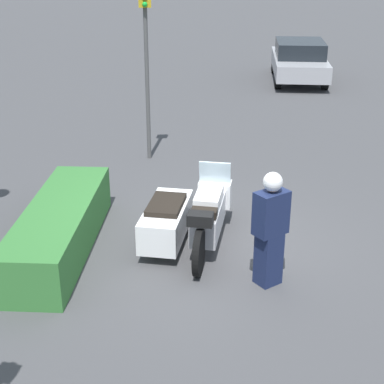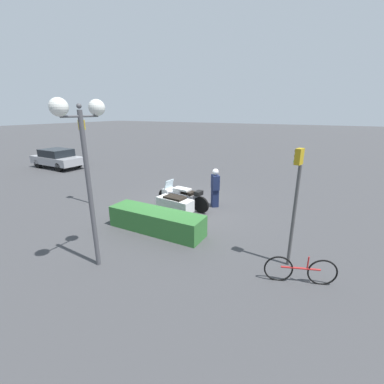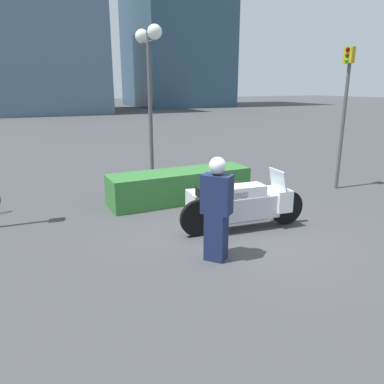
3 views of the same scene
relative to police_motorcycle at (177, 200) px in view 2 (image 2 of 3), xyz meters
name	(u,v)px [view 2 (image 2 of 3)]	position (x,y,z in m)	size (l,w,h in m)	color
ground_plane	(185,208)	(-0.21, -0.38, -0.48)	(160.00, 160.00, 0.00)	#424244
police_motorcycle	(177,200)	(0.00, 0.00, 0.00)	(2.67, 1.47, 1.18)	black
officer_rider	(215,187)	(-1.23, -1.25, 0.43)	(0.51, 0.54, 1.72)	#192347
hedge_bush_curbside	(156,221)	(-0.39, 2.01, -0.10)	(3.55, 0.96, 0.76)	#337033
twin_lamp_post	(83,136)	(-0.20, 4.51, 3.05)	(0.40, 1.44, 4.38)	#4C4C51
traffic_light_near	(84,151)	(4.00, 1.11, 1.95)	(0.23, 0.27, 3.74)	#4C4C4C
traffic_light_far	(296,191)	(-4.84, 2.00, 1.66)	(0.22, 0.29, 3.23)	#4C4C4C
parked_car_background	(57,158)	(12.45, -3.22, 0.26)	(4.16, 1.90, 1.41)	#9E9EA3
bicycle_parked	(300,270)	(-5.24, 2.71, -0.14)	(1.66, 0.62, 0.76)	black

